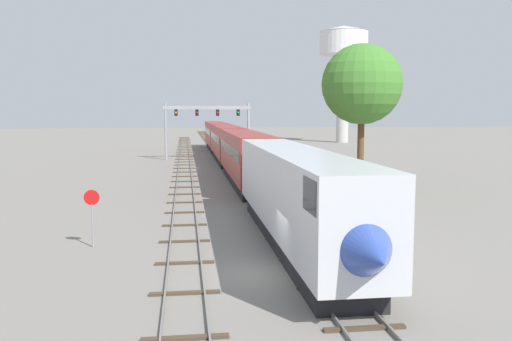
% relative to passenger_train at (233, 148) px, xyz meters
% --- Properties ---
extents(ground_plane, '(400.00, 400.00, 0.00)m').
position_rel_passenger_train_xyz_m(ground_plane, '(-2.00, -39.20, -2.60)').
color(ground_plane, gray).
extents(track_main, '(2.60, 200.00, 0.16)m').
position_rel_passenger_train_xyz_m(track_main, '(0.00, 20.80, -2.54)').
color(track_main, slate).
rests_on(track_main, ground).
extents(track_near, '(2.60, 160.00, 0.16)m').
position_rel_passenger_train_xyz_m(track_near, '(-5.50, 0.80, -2.54)').
color(track_near, slate).
rests_on(track_near, ground).
extents(passenger_train, '(3.04, 91.00, 4.80)m').
position_rel_passenger_train_xyz_m(passenger_train, '(0.00, 0.00, 0.00)').
color(passenger_train, silver).
rests_on(passenger_train, ground).
extents(signal_gantry, '(12.10, 0.49, 7.81)m').
position_rel_passenger_train_xyz_m(signal_gantry, '(-2.25, 14.93, 3.12)').
color(signal_gantry, '#999BA0').
rests_on(signal_gantry, ground).
extents(water_tower, '(10.36, 10.36, 24.67)m').
position_rel_passenger_train_xyz_m(water_tower, '(28.31, 52.35, 17.01)').
color(water_tower, beige).
rests_on(water_tower, ground).
extents(stop_sign, '(0.76, 0.08, 2.88)m').
position_rel_passenger_train_xyz_m(stop_sign, '(-10.00, -33.64, -0.73)').
color(stop_sign, gray).
rests_on(stop_sign, ground).
extents(trackside_tree_left, '(6.68, 6.68, 12.29)m').
position_rel_passenger_train_xyz_m(trackside_tree_left, '(9.22, -17.01, 6.31)').
color(trackside_tree_left, brown).
rests_on(trackside_tree_left, ground).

